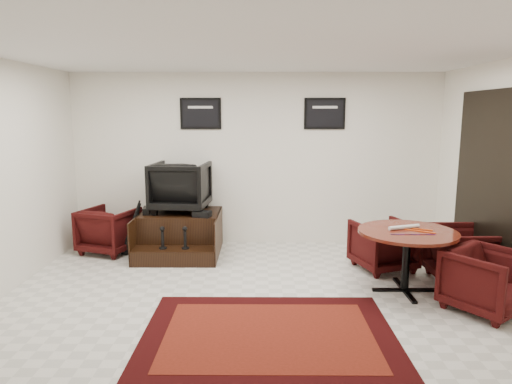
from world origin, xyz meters
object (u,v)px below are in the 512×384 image
Objects in this scene: table_chair_back at (383,243)px; shine_podium at (181,234)px; armchair_side at (109,228)px; table_chair_corner at (487,278)px; shine_chair at (181,184)px; meeting_table at (407,238)px; table_chair_window at (464,252)px.

shine_podium is at bearing -32.66° from table_chair_back.
armchair_side is 5.29m from table_chair_corner.
shine_chair is at bearing -155.79° from armchair_side.
armchair_side is 0.66× the size of meeting_table.
armchair_side is 4.15m from table_chair_back.
shine_chair reaches higher than shine_podium.
shine_chair reaches higher than table_chair_window.
shine_podium is at bearing 152.57° from meeting_table.
table_chair_window is (3.87, -1.36, -0.66)m from shine_chair.
shine_podium is at bearing 113.69° from table_chair_corner.
meeting_table is at bearing 104.69° from table_chair_corner.
shine_chair is at bearing 150.59° from meeting_table.
armchair_side is 0.97× the size of table_chair_window.
shine_chair is 4.15m from table_chair_window.
shine_chair is 1.13× the size of table_chair_corner.
meeting_table is (3.01, -1.70, -0.39)m from shine_chair.
shine_podium is 1.58× the size of table_chair_window.
armchair_side is (-1.12, 0.02, 0.10)m from shine_podium.
table_chair_window reaches higher than armchair_side.
table_chair_back is (2.96, -0.88, -0.69)m from shine_chair.
table_chair_corner is (0.76, -1.38, 0.01)m from table_chair_back.
shine_chair is at bearing -35.08° from table_chair_back.
shine_chair is at bearing 69.54° from table_chair_window.
shine_podium is 1.65× the size of table_chair_corner.
armchair_side reaches higher than table_chair_corner.
shine_chair is 1.31m from armchair_side.
meeting_table is at bearing -27.43° from shine_podium.
shine_podium is at bearing -162.64° from armchair_side.
table_chair_back is 0.95× the size of table_chair_window.
shine_podium is 1.67× the size of table_chair_back.
armchair_side is at bearing -29.18° from table_chair_back.
armchair_side is 4.44m from meeting_table.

